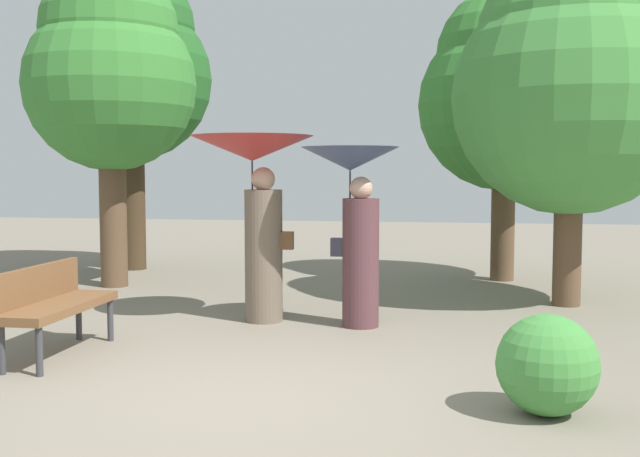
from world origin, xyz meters
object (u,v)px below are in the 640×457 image
object	(u,v)px
person_right	(355,204)
tree_mid_right	(572,79)
tree_mid_left	(110,69)
person_left	(256,184)
tree_near_right	(505,89)
park_bench	(52,301)
tree_near_left	(130,64)

from	to	relation	value
person_right	tree_mid_right	bearing A→B (deg)	-53.38
tree_mid_left	tree_mid_right	distance (m)	6.38
person_left	tree_near_right	world-z (taller)	tree_near_right
park_bench	tree_near_left	bearing A→B (deg)	16.83
park_bench	tree_mid_left	bearing A→B (deg)	17.44
tree_near_right	tree_mid_left	distance (m)	5.93
tree_mid_left	person_right	bearing A→B (deg)	-30.04
tree_mid_left	person_left	bearing A→B (deg)	-37.96
person_right	tree_mid_right	size ratio (longest dim) A/B	0.44
tree_near_left	tree_mid_right	bearing A→B (deg)	-19.15
tree_near_right	tree_mid_right	distance (m)	2.25
tree_mid_left	tree_mid_right	xyz separation A→B (m)	(6.36, -0.49, -0.33)
tree_near_left	tree_near_right	distance (m)	6.27
tree_near_left	tree_mid_right	world-z (taller)	tree_near_left
tree_near_left	tree_mid_left	distance (m)	2.01
person_left	tree_near_right	bearing A→B (deg)	-36.40
tree_near_left	tree_mid_left	bearing A→B (deg)	-74.06
person_left	tree_mid_left	xyz separation A→B (m)	(-2.74, 2.14, 1.62)
park_bench	tree_mid_right	distance (m)	6.61
person_right	tree_near_right	xyz separation A→B (m)	(1.81, 3.90, 1.61)
person_right	tree_mid_left	xyz separation A→B (m)	(-3.88, 2.24, 1.83)
tree_mid_right	tree_near_left	bearing A→B (deg)	160.85
person_right	tree_mid_left	world-z (taller)	tree_mid_left
person_left	tree_mid_left	distance (m)	3.84
park_bench	tree_mid_right	bearing A→B (deg)	-55.08
person_left	tree_near_left	size ratio (longest dim) A/B	0.40
person_left	park_bench	distance (m)	2.62
person_right	tree_mid_right	world-z (taller)	tree_mid_right
park_bench	tree_mid_right	size ratio (longest dim) A/B	0.33
park_bench	tree_mid_left	distance (m)	5.04
person_right	tree_near_left	world-z (taller)	tree_near_left
tree_near_left	tree_near_right	world-z (taller)	tree_near_left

